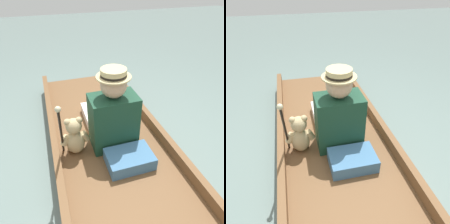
{
  "view_description": "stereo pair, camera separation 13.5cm",
  "coord_description": "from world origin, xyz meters",
  "views": [
    {
      "loc": [
        -0.47,
        -1.49,
        1.59
      ],
      "look_at": [
        0.04,
        0.07,
        0.48
      ],
      "focal_mm": 35.0,
      "sensor_mm": 36.0,
      "label": 1
    },
    {
      "loc": [
        -0.34,
        -1.53,
        1.59
      ],
      "look_at": [
        0.04,
        0.07,
        0.48
      ],
      "focal_mm": 35.0,
      "sensor_mm": 36.0,
      "label": 2
    }
  ],
  "objects": [
    {
      "name": "seat_cushion",
      "position": [
        0.08,
        -0.27,
        0.2
      ],
      "size": [
        0.4,
        0.28,
        0.12
      ],
      "color": "teal",
      "rests_on": "punt_boat"
    },
    {
      "name": "punt_boat",
      "position": [
        0.0,
        0.0,
        0.08
      ],
      "size": [
        1.08,
        3.21,
        0.25
      ],
      "color": "brown",
      "rests_on": "ground_plane"
    },
    {
      "name": "ground_plane",
      "position": [
        0.0,
        0.0,
        0.0
      ],
      "size": [
        16.0,
        16.0,
        0.0
      ],
      "primitive_type": "plane",
      "color": "slate"
    },
    {
      "name": "wine_glass",
      "position": [
        0.42,
        0.49,
        0.2
      ],
      "size": [
        0.09,
        0.09,
        0.09
      ],
      "color": "silver",
      "rests_on": "punt_boat"
    },
    {
      "name": "teddy_bear",
      "position": [
        -0.33,
        0.02,
        0.32
      ],
      "size": [
        0.27,
        0.16,
        0.39
      ],
      "color": "tan",
      "rests_on": "punt_boat"
    },
    {
      "name": "walking_cane",
      "position": [
        -0.44,
        -0.11,
        0.54
      ],
      "size": [
        0.04,
        0.33,
        0.67
      ],
      "color": "black",
      "rests_on": "punt_boat"
    },
    {
      "name": "seated_person",
      "position": [
        0.04,
        0.12,
        0.42
      ],
      "size": [
        0.42,
        0.81,
        0.77
      ],
      "rotation": [
        0.0,
        0.0,
        0.13
      ],
      "color": "white",
      "rests_on": "punt_boat"
    }
  ]
}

